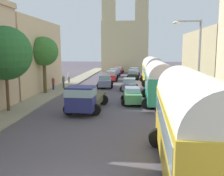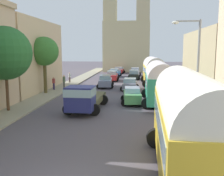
# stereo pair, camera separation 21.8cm
# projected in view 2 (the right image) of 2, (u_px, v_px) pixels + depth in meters

# --- Properties ---
(ground_plane) EXTENTS (154.00, 154.00, 0.00)m
(ground_plane) POSITION_uv_depth(u_px,v_px,m) (118.00, 87.00, 35.23)
(ground_plane) COLOR #514A52
(sidewalk_left) EXTENTS (2.50, 70.00, 0.14)m
(sidewalk_left) POSITION_uv_depth(u_px,v_px,m) (67.00, 86.00, 35.90)
(sidewalk_left) COLOR gray
(sidewalk_left) RESTS_ON ground
(sidewalk_right) EXTENTS (2.50, 70.00, 0.14)m
(sidewalk_right) POSITION_uv_depth(u_px,v_px,m) (172.00, 87.00, 34.54)
(sidewalk_right) COLOR #B0AC99
(sidewalk_right) RESTS_ON ground
(building_left_2) EXTENTS (4.07, 13.84, 8.47)m
(building_left_2) POSITION_uv_depth(u_px,v_px,m) (29.00, 56.00, 31.04)
(building_left_2) COLOR #D0B186
(building_left_2) RESTS_ON ground
(building_right_2) EXTENTS (5.22, 14.23, 7.00)m
(building_right_2) POSITION_uv_depth(u_px,v_px,m) (220.00, 64.00, 26.90)
(building_right_2) COLOR tan
(building_right_2) RESTS_ON ground
(distant_church) EXTENTS (10.53, 6.88, 19.02)m
(distant_church) POSITION_uv_depth(u_px,v_px,m) (126.00, 42.00, 59.79)
(distant_church) COLOR #C3B584
(distant_church) RESTS_ON ground
(parked_bus_0) EXTENTS (3.50, 9.09, 4.15)m
(parked_bus_0) POSITION_uv_depth(u_px,v_px,m) (190.00, 119.00, 10.08)
(parked_bus_0) COLOR gold
(parked_bus_0) RESTS_ON ground
(parked_bus_1) EXTENTS (3.38, 8.21, 3.91)m
(parked_bus_1) POSITION_uv_depth(u_px,v_px,m) (159.00, 81.00, 23.99)
(parked_bus_1) COLOR #2C936F
(parked_bus_1) RESTS_ON ground
(parked_bus_2) EXTENTS (3.51, 9.03, 3.99)m
(parked_bus_2) POSITION_uv_depth(u_px,v_px,m) (153.00, 70.00, 37.01)
(parked_bus_2) COLOR yellow
(parked_bus_2) RESTS_ON ground
(cargo_truck_0) EXTENTS (3.10, 6.84, 2.27)m
(cargo_truck_0) POSITION_uv_depth(u_px,v_px,m) (85.00, 98.00, 20.87)
(cargo_truck_0) COLOR navy
(cargo_truck_0) RESTS_ON ground
(car_0) EXTENTS (2.42, 4.41, 1.65)m
(car_0) POSITION_uv_depth(u_px,v_px,m) (105.00, 81.00, 34.76)
(car_0) COLOR gray
(car_0) RESTS_ON ground
(car_1) EXTENTS (2.35, 4.29, 1.63)m
(car_1) POSITION_uv_depth(u_px,v_px,m) (112.00, 76.00, 41.97)
(car_1) COLOR #B1282B
(car_1) RESTS_ON ground
(car_2) EXTENTS (2.52, 4.48, 1.53)m
(car_2) POSITION_uv_depth(u_px,v_px,m) (115.00, 73.00, 48.11)
(car_2) COLOR #4485BD
(car_2) RESTS_ON ground
(car_3) EXTENTS (2.53, 3.97, 1.39)m
(car_3) POSITION_uv_depth(u_px,v_px,m) (119.00, 70.00, 55.32)
(car_3) COLOR red
(car_3) RESTS_ON ground
(car_4) EXTENTS (2.28, 3.76, 1.55)m
(car_4) POSITION_uv_depth(u_px,v_px,m) (132.00, 95.00, 24.08)
(car_4) COLOR #549757
(car_4) RESTS_ON ground
(car_5) EXTENTS (2.33, 4.01, 1.49)m
(car_5) POSITION_uv_depth(u_px,v_px,m) (130.00, 84.00, 32.27)
(car_5) COLOR gray
(car_5) RESTS_ON ground
(car_6) EXTENTS (2.25, 4.12, 1.58)m
(car_6) POSITION_uv_depth(u_px,v_px,m) (134.00, 75.00, 44.40)
(car_6) COLOR black
(car_6) RESTS_ON ground
(car_7) EXTENTS (2.29, 4.07, 1.59)m
(car_7) POSITION_uv_depth(u_px,v_px,m) (135.00, 71.00, 50.79)
(car_7) COLOR silver
(car_7) RESTS_ON ground
(pedestrian_1) EXTENTS (0.51, 0.51, 1.81)m
(pedestrian_1) POSITION_uv_depth(u_px,v_px,m) (64.00, 81.00, 32.90)
(pedestrian_1) COLOR #444A45
(pedestrian_1) RESTS_ON ground
(pedestrian_2) EXTENTS (0.40, 0.40, 1.71)m
(pedestrian_2) POSITION_uv_depth(u_px,v_px,m) (54.00, 83.00, 31.75)
(pedestrian_2) COLOR #2B234A
(pedestrian_2) RESTS_ON ground
(pedestrian_3) EXTENTS (0.41, 0.41, 1.68)m
(pedestrian_3) POSITION_uv_depth(u_px,v_px,m) (70.00, 77.00, 38.69)
(pedestrian_3) COLOR brown
(pedestrian_3) RESTS_ON ground
(streetlamp_near) EXTENTS (1.88, 0.28, 6.97)m
(streetlamp_near) POSITION_uv_depth(u_px,v_px,m) (194.00, 63.00, 17.12)
(streetlamp_near) COLOR gray
(streetlamp_near) RESTS_ON ground
(roadside_tree_1) EXTENTS (4.23, 4.23, 6.86)m
(roadside_tree_1) POSITION_uv_depth(u_px,v_px,m) (5.00, 53.00, 20.24)
(roadside_tree_1) COLOR brown
(roadside_tree_1) RESTS_ON ground
(roadside_tree_2) EXTENTS (3.24, 3.24, 6.47)m
(roadside_tree_2) POSITION_uv_depth(u_px,v_px,m) (44.00, 52.00, 28.80)
(roadside_tree_2) COLOR brown
(roadside_tree_2) RESTS_ON ground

